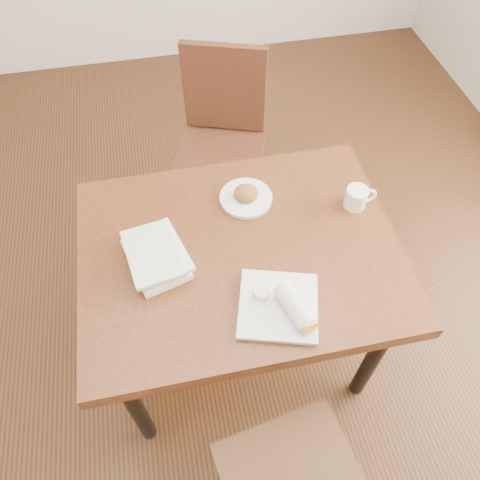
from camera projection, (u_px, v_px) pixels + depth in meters
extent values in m
cube|color=#472814|center=(240.00, 340.00, 2.25)|extent=(4.00, 5.00, 0.01)
cube|color=maroon|center=(240.00, 253.00, 1.67)|extent=(1.13, 0.87, 0.06)
cylinder|color=black|center=(135.00, 406.00, 1.72)|extent=(0.06, 0.06, 0.69)
cylinder|color=black|center=(373.00, 358.00, 1.83)|extent=(0.06, 0.06, 0.69)
cylinder|color=black|center=(125.00, 259.00, 2.11)|extent=(0.06, 0.06, 0.69)
cylinder|color=black|center=(321.00, 226.00, 2.23)|extent=(0.06, 0.06, 0.69)
cylinder|color=#4C3215|center=(223.00, 468.00, 1.70)|extent=(0.04, 0.04, 0.45)
cylinder|color=#4C3215|center=(312.00, 431.00, 1.78)|extent=(0.04, 0.04, 0.45)
cylinder|color=#4C2215|center=(258.00, 169.00, 2.63)|extent=(0.04, 0.04, 0.45)
cylinder|color=#4C2215|center=(195.00, 163.00, 2.65)|extent=(0.04, 0.04, 0.45)
cylinder|color=#4C2215|center=(251.00, 218.00, 2.41)|extent=(0.04, 0.04, 0.45)
cylinder|color=#4C2215|center=(182.00, 211.00, 2.44)|extent=(0.04, 0.04, 0.45)
cube|color=#4C2215|center=(220.00, 156.00, 2.34)|extent=(0.53, 0.53, 0.04)
cube|color=#4C2215|center=(224.00, 88.00, 2.24)|extent=(0.39, 0.17, 0.45)
cylinder|color=white|center=(246.00, 199.00, 1.78)|extent=(0.20, 0.20, 0.01)
cylinder|color=white|center=(246.00, 197.00, 1.77)|extent=(0.20, 0.20, 0.01)
ellipsoid|color=#B27538|center=(246.00, 193.00, 1.76)|extent=(0.12, 0.12, 0.05)
cylinder|color=white|center=(356.00, 198.00, 1.74)|extent=(0.08, 0.08, 0.08)
torus|color=white|center=(368.00, 196.00, 1.74)|extent=(0.07, 0.01, 0.07)
cylinder|color=tan|center=(358.00, 191.00, 1.71)|extent=(0.07, 0.07, 0.01)
cylinder|color=#F2E5CC|center=(358.00, 190.00, 1.71)|extent=(0.05, 0.05, 0.00)
cube|color=white|center=(278.00, 307.00, 1.50)|extent=(0.31, 0.31, 0.01)
cube|color=white|center=(278.00, 305.00, 1.49)|extent=(0.31, 0.31, 0.01)
cylinder|color=white|center=(295.00, 307.00, 1.45)|extent=(0.11, 0.17, 0.06)
cylinder|color=yellow|center=(309.00, 326.00, 1.41)|extent=(0.06, 0.04, 0.06)
cylinder|color=silver|center=(261.00, 292.00, 1.50)|extent=(0.05, 0.05, 0.03)
cylinder|color=red|center=(262.00, 291.00, 1.49)|extent=(0.05, 0.05, 0.01)
cube|color=white|center=(156.00, 259.00, 1.61)|extent=(0.23, 0.29, 0.03)
cube|color=silver|center=(159.00, 252.00, 1.59)|extent=(0.23, 0.28, 0.02)
cube|color=#A8D28C|center=(153.00, 253.00, 1.57)|extent=(0.21, 0.27, 0.02)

